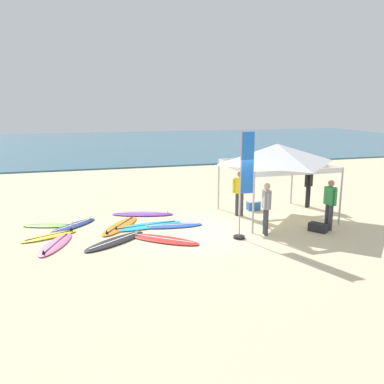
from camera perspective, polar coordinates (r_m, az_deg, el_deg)
name	(u,v)px	position (r m, az deg, el deg)	size (l,w,h in m)	color
ground_plane	(208,233)	(13.34, 2.26, -5.83)	(80.00, 80.00, 0.00)	beige
sea	(114,143)	(44.88, -11.07, 6.82)	(80.00, 36.00, 0.10)	#386B84
canopy_tent	(277,154)	(15.13, 11.95, 5.36)	(3.43, 3.43, 2.75)	#B7B7BC
surfboard_navy	(74,225)	(14.61, -16.43, -4.56)	(1.82, 1.82, 0.19)	navy
surfboard_red	(163,239)	(12.64, -4.11, -6.71)	(2.29, 2.04, 0.19)	red
surfboard_black	(115,241)	(12.68, -10.81, -6.86)	(2.26, 1.93, 0.19)	black
surfboard_purple	(143,214)	(15.58, -7.01, -3.10)	(2.44, 1.29, 0.19)	purple
surfboard_blue	(172,226)	(14.01, -2.84, -4.79)	(2.15, 0.76, 0.19)	blue
surfboard_yellow	(50,236)	(13.69, -19.56, -5.92)	(1.85, 1.21, 0.19)	yellow
surfboard_orange	(120,226)	(14.18, -10.18, -4.76)	(1.81, 2.34, 0.19)	orange
surfboard_cyan	(146,226)	(14.05, -6.57, -4.80)	(2.66, 1.14, 0.19)	#23B2CC
surfboard_pink	(56,244)	(12.85, -18.77, -7.04)	(1.27, 2.20, 0.19)	pink
surfboard_lime	(51,225)	(14.89, -19.44, -4.46)	(1.97, 0.98, 0.19)	#7AD12D
person_grey	(266,205)	(13.13, 10.51, -1.84)	(0.29, 0.54, 1.71)	#383842
person_green	(330,201)	(14.17, 18.99, -1.27)	(0.29, 0.54, 1.71)	#383842
person_black	(309,184)	(17.10, 16.23, 1.15)	(0.45, 0.40, 1.71)	black
person_yellow	(240,190)	(15.24, 6.78, 0.24)	(0.53, 0.31, 1.71)	#383842
banner_flag	(244,190)	(12.53, 7.36, 0.35)	(0.60, 0.36, 3.40)	#99999E
gear_bag_near_tent	(318,227)	(14.08, 17.47, -4.82)	(0.60, 0.32, 0.28)	#232328
cooler_box	(253,205)	(16.33, 8.71, -1.85)	(0.50, 0.36, 0.39)	#2D60B7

